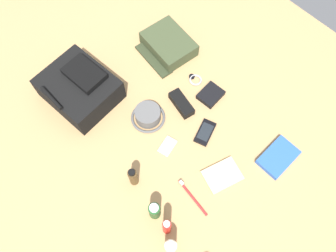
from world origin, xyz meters
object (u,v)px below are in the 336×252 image
(cologne_bottle, at_px, (133,177))
(bucket_hat, at_px, (148,115))
(toiletry_pouch, at_px, (168,45))
(toothbrush, at_px, (191,196))
(shampoo_bottle, at_px, (155,211))
(notepad, at_px, (222,175))
(paperback_novel, at_px, (278,157))
(wallet, at_px, (211,95))
(lotion_bottle, at_px, (171,247))
(backpack, at_px, (80,88))
(media_player, at_px, (168,146))
(cell_phone, at_px, (205,132))
(wristwatch, at_px, (195,79))
(sunglasses_case, at_px, (181,104))
(sunscreen_spray, at_px, (167,227))

(cologne_bottle, bearing_deg, bucket_hat, -52.71)
(toiletry_pouch, bearing_deg, toothbrush, 144.34)
(shampoo_bottle, height_order, notepad, shampoo_bottle)
(paperback_novel, bearing_deg, wallet, -1.18)
(lotion_bottle, relative_size, toothbrush, 0.77)
(backpack, bearing_deg, notepad, -164.85)
(cologne_bottle, height_order, media_player, cologne_bottle)
(cologne_bottle, bearing_deg, paperback_novel, -123.58)
(cell_phone, height_order, wristwatch, cell_phone)
(bucket_hat, height_order, cologne_bottle, cologne_bottle)
(paperback_novel, height_order, sunglasses_case, sunglasses_case)
(backpack, bearing_deg, media_player, -165.96)
(toiletry_pouch, relative_size, lotion_bottle, 1.89)
(backpack, bearing_deg, wristwatch, -124.05)
(cell_phone, height_order, notepad, notepad)
(bucket_hat, height_order, paperback_novel, bucket_hat)
(paperback_novel, xyz_separation_m, wallet, (0.41, -0.01, 0.00))
(sunscreen_spray, bearing_deg, lotion_bottle, 148.41)
(lotion_bottle, relative_size, paperback_novel, 0.80)
(backpack, bearing_deg, shampoo_bottle, 169.48)
(media_player, bearing_deg, wristwatch, -64.05)
(paperback_novel, xyz_separation_m, cell_phone, (0.30, 0.15, -0.00))
(cologne_bottle, bearing_deg, wallet, -82.73)
(sunscreen_spray, distance_m, notepad, 0.33)
(bucket_hat, bearing_deg, sunglasses_case, -110.21)
(wristwatch, xyz_separation_m, wallet, (-0.11, 0.01, 0.01))
(cell_phone, bearing_deg, bucket_hat, 30.82)
(toiletry_pouch, height_order, toothbrush, toiletry_pouch)
(backpack, xyz_separation_m, cologne_bottle, (-0.48, 0.09, -0.00))
(notepad, bearing_deg, bucket_hat, 22.80)
(bucket_hat, distance_m, notepad, 0.42)
(bucket_hat, bearing_deg, sunscreen_spray, 146.91)
(backpack, bearing_deg, toothbrush, -176.82)
(media_player, bearing_deg, cologne_bottle, 95.13)
(wristwatch, relative_size, sunglasses_case, 0.51)
(notepad, bearing_deg, backpack, 31.41)
(shampoo_bottle, xyz_separation_m, media_player, (0.18, -0.23, -0.05))
(media_player, relative_size, toothbrush, 0.53)
(toothbrush, height_order, notepad, toothbrush)
(cologne_bottle, distance_m, notepad, 0.37)
(cologne_bottle, bearing_deg, toiletry_pouch, -54.65)
(backpack, relative_size, wristwatch, 4.80)
(cologne_bottle, height_order, cell_phone, cologne_bottle)
(media_player, bearing_deg, cell_phone, -111.65)
(backpack, height_order, sunscreen_spray, sunscreen_spray)
(bucket_hat, height_order, lotion_bottle, lotion_bottle)
(cologne_bottle, bearing_deg, backpack, -10.82)
(bucket_hat, xyz_separation_m, cologne_bottle, (-0.18, 0.24, 0.04))
(toothbrush, bearing_deg, backpack, 3.18)
(wristwatch, distance_m, sunglasses_case, 0.16)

